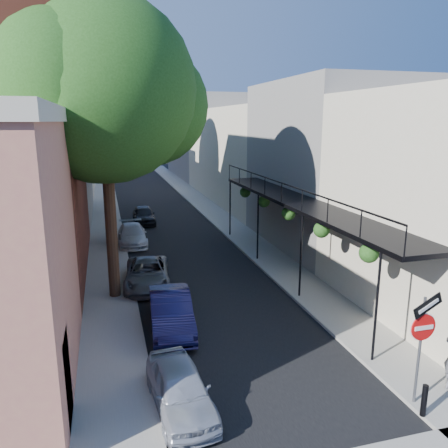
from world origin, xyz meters
TOP-DOWN VIEW (x-y plane):
  - road_surface at (0.00, 30.00)m, footprint 6.00×64.00m
  - sidewalk_left at (-4.00, 30.00)m, footprint 2.00×64.00m
  - sidewalk_right at (4.00, 30.00)m, footprint 2.00×64.00m
  - buildings_left at (-9.30, 28.76)m, footprint 10.10×59.10m
  - buildings_right at (8.99, 29.49)m, footprint 9.80×55.00m
  - sign_post at (3.16, 0.97)m, footprint 0.89×0.17m
  - bollard at (3.00, 0.50)m, footprint 0.14×0.14m
  - oak_near at (-3.37, 10.26)m, footprint 7.48×6.80m
  - oak_mid at (-3.42, 18.23)m, footprint 6.60×6.00m
  - oak_far at (-3.35, 27.27)m, footprint 7.70×7.00m
  - parked_car_a at (-2.46, 2.42)m, footprint 1.55×3.37m
  - parked_car_b at (-2.04, 6.72)m, footprint 1.62×3.97m
  - parked_car_c at (-2.41, 10.97)m, footprint 2.29×4.20m
  - parked_car_d at (-2.60, 17.81)m, footprint 1.62×3.89m
  - parked_car_e at (-1.47, 22.99)m, footprint 1.43×3.53m

SIDE VIEW (x-z plane):
  - road_surface at x=0.00m, z-range 0.00..0.01m
  - sidewalk_left at x=-4.00m, z-range 0.00..0.12m
  - sidewalk_right at x=4.00m, z-range 0.00..0.12m
  - bollard at x=3.00m, z-range 0.12..0.92m
  - parked_car_c at x=-2.41m, z-range 0.00..1.12m
  - parked_car_a at x=-2.46m, z-range 0.00..1.12m
  - parked_car_d at x=-2.60m, z-range 0.00..1.12m
  - parked_car_e at x=-1.47m, z-range 0.00..1.20m
  - parked_car_b at x=-2.04m, z-range 0.00..1.28m
  - sign_post at x=3.16m, z-range 0.54..3.53m
  - buildings_right at x=8.99m, z-range -0.58..9.42m
  - buildings_left at x=-9.30m, z-range -1.06..10.94m
  - oak_mid at x=-3.42m, z-range 1.96..12.16m
  - oak_near at x=-3.37m, z-range 2.17..13.59m
  - oak_far at x=-3.35m, z-range 2.31..14.21m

